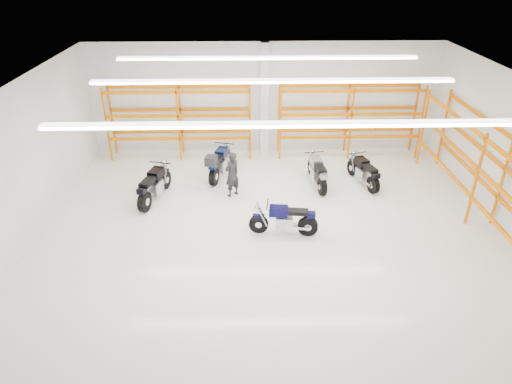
{
  "coord_description": "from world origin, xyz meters",
  "views": [
    {
      "loc": [
        -0.8,
        -11.98,
        7.63
      ],
      "look_at": [
        -0.48,
        0.5,
        0.94
      ],
      "focal_mm": 32.0,
      "sensor_mm": 36.0,
      "label": 1
    }
  ],
  "objects_px": {
    "motorcycle_back_a": "(153,186)",
    "motorcycle_back_b": "(219,163)",
    "standing_man": "(232,174)",
    "structural_column": "(264,100)",
    "motorcycle_main": "(287,220)",
    "motorcycle_back_d": "(364,173)",
    "motorcycle_back_c": "(318,173)"
  },
  "relations": [
    {
      "from": "motorcycle_main",
      "to": "structural_column",
      "type": "xyz_separation_m",
      "value": [
        -0.41,
        6.27,
        1.77
      ]
    },
    {
      "from": "motorcycle_back_d",
      "to": "standing_man",
      "type": "distance_m",
      "value": 4.8
    },
    {
      "from": "motorcycle_back_b",
      "to": "motorcycle_main",
      "type": "bearing_deg",
      "value": -60.5
    },
    {
      "from": "motorcycle_back_a",
      "to": "motorcycle_back_c",
      "type": "bearing_deg",
      "value": 9.51
    },
    {
      "from": "motorcycle_back_b",
      "to": "standing_man",
      "type": "height_order",
      "value": "standing_man"
    },
    {
      "from": "motorcycle_back_a",
      "to": "motorcycle_back_c",
      "type": "relative_size",
      "value": 1.04
    },
    {
      "from": "motorcycle_back_a",
      "to": "structural_column",
      "type": "bearing_deg",
      "value": 46.3
    },
    {
      "from": "motorcycle_back_d",
      "to": "standing_man",
      "type": "height_order",
      "value": "standing_man"
    },
    {
      "from": "motorcycle_back_a",
      "to": "motorcycle_back_b",
      "type": "distance_m",
      "value": 2.72
    },
    {
      "from": "motorcycle_main",
      "to": "motorcycle_back_a",
      "type": "bearing_deg",
      "value": 153.19
    },
    {
      "from": "motorcycle_back_a",
      "to": "standing_man",
      "type": "height_order",
      "value": "standing_man"
    },
    {
      "from": "motorcycle_back_b",
      "to": "structural_column",
      "type": "height_order",
      "value": "structural_column"
    },
    {
      "from": "motorcycle_back_a",
      "to": "motorcycle_back_b",
      "type": "relative_size",
      "value": 0.98
    },
    {
      "from": "motorcycle_back_b",
      "to": "structural_column",
      "type": "bearing_deg",
      "value": 53.24
    },
    {
      "from": "motorcycle_back_b",
      "to": "structural_column",
      "type": "distance_m",
      "value": 3.42
    },
    {
      "from": "motorcycle_back_d",
      "to": "structural_column",
      "type": "height_order",
      "value": "structural_column"
    },
    {
      "from": "motorcycle_back_a",
      "to": "motorcycle_back_c",
      "type": "height_order",
      "value": "motorcycle_back_a"
    },
    {
      "from": "motorcycle_main",
      "to": "motorcycle_back_c",
      "type": "relative_size",
      "value": 0.95
    },
    {
      "from": "motorcycle_back_d",
      "to": "structural_column",
      "type": "distance_m",
      "value": 4.99
    },
    {
      "from": "standing_man",
      "to": "structural_column",
      "type": "bearing_deg",
      "value": -150.97
    },
    {
      "from": "motorcycle_main",
      "to": "motorcycle_back_c",
      "type": "height_order",
      "value": "motorcycle_back_c"
    },
    {
      "from": "motorcycle_main",
      "to": "motorcycle_back_a",
      "type": "relative_size",
      "value": 0.91
    },
    {
      "from": "standing_man",
      "to": "structural_column",
      "type": "xyz_separation_m",
      "value": [
        1.26,
        3.79,
        1.44
      ]
    },
    {
      "from": "motorcycle_back_a",
      "to": "motorcycle_back_d",
      "type": "xyz_separation_m",
      "value": [
        7.39,
        0.98,
        -0.05
      ]
    },
    {
      "from": "motorcycle_back_b",
      "to": "motorcycle_back_d",
      "type": "bearing_deg",
      "value": -7.72
    },
    {
      "from": "standing_man",
      "to": "structural_column",
      "type": "relative_size",
      "value": 0.36
    },
    {
      "from": "standing_man",
      "to": "motorcycle_back_a",
      "type": "bearing_deg",
      "value": -36.12
    },
    {
      "from": "motorcycle_main",
      "to": "motorcycle_back_d",
      "type": "distance_m",
      "value": 4.41
    },
    {
      "from": "motorcycle_back_d",
      "to": "motorcycle_back_a",
      "type": "bearing_deg",
      "value": -172.41
    },
    {
      "from": "structural_column",
      "to": "motorcycle_back_c",
      "type": "bearing_deg",
      "value": -60.28
    },
    {
      "from": "motorcycle_main",
      "to": "motorcycle_back_d",
      "type": "bearing_deg",
      "value": 45.84
    },
    {
      "from": "motorcycle_back_c",
      "to": "standing_man",
      "type": "xyz_separation_m",
      "value": [
        -3.05,
        -0.65,
        0.31
      ]
    }
  ]
}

